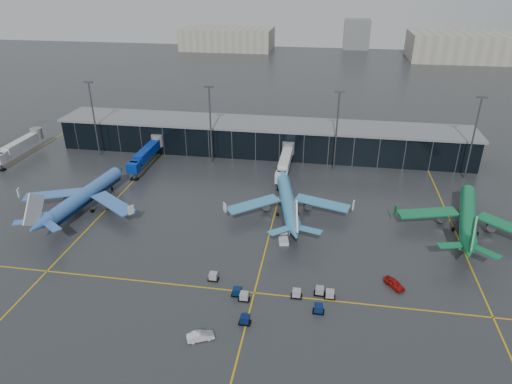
# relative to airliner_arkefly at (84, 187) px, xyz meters

# --- Properties ---
(ground) EXTENTS (600.00, 600.00, 0.00)m
(ground) POSITION_rel_airliner_arkefly_xyz_m (40.33, -13.26, -6.16)
(ground) COLOR #282B2D
(ground) RESTS_ON ground
(terminal_pier) EXTENTS (142.00, 17.00, 10.70)m
(terminal_pier) POSITION_rel_airliner_arkefly_xyz_m (40.33, 48.74, -0.74)
(terminal_pier) COLOR black
(terminal_pier) RESTS_ON ground
(jet_bridges) EXTENTS (94.00, 27.50, 7.20)m
(jet_bridges) POSITION_rel_airliner_arkefly_xyz_m (5.33, 29.73, -1.61)
(jet_bridges) COLOR #595B60
(jet_bridges) RESTS_ON ground
(flood_masts) EXTENTS (203.00, 0.50, 25.50)m
(flood_masts) POSITION_rel_airliner_arkefly_xyz_m (45.33, 36.74, 7.65)
(flood_masts) COLOR #595B60
(flood_masts) RESTS_ON ground
(distant_hangars) EXTENTS (260.00, 71.00, 22.00)m
(distant_hangars) POSITION_rel_airliner_arkefly_xyz_m (90.28, 256.82, 2.63)
(distant_hangars) COLOR #B2AD99
(distant_hangars) RESTS_ON ground
(taxi_lines) EXTENTS (220.00, 120.00, 0.02)m
(taxi_lines) POSITION_rel_airliner_arkefly_xyz_m (50.33, -2.65, -6.15)
(taxi_lines) COLOR gold
(taxi_lines) RESTS_ON ground
(airliner_arkefly) EXTENTS (40.07, 44.29, 12.32)m
(airliner_arkefly) POSITION_rel_airliner_arkefly_xyz_m (0.00, 0.00, 0.00)
(airliner_arkefly) COLOR #3D72C8
(airliner_arkefly) RESTS_ON ground
(airliner_klm_near) EXTENTS (41.01, 44.72, 11.92)m
(airliner_klm_near) POSITION_rel_airliner_arkefly_xyz_m (53.45, 6.12, -0.20)
(airliner_klm_near) COLOR #3A8DBF
(airliner_klm_near) RESTS_ON ground
(airliner_aer_lingus) EXTENTS (42.99, 46.57, 12.17)m
(airliner_aer_lingus) POSITION_rel_airliner_arkefly_xyz_m (97.95, 4.52, -0.08)
(airliner_aer_lingus) COLOR #0D723F
(airliner_aer_lingus) RESTS_ON ground
(baggage_carts) EXTENTS (26.17, 13.20, 1.70)m
(baggage_carts) POSITION_rel_airliner_arkefly_xyz_m (54.69, -29.64, -5.40)
(baggage_carts) COLOR black
(baggage_carts) RESTS_ON ground
(mobile_airstair) EXTENTS (2.76, 3.55, 3.45)m
(mobile_airstair) POSITION_rel_airliner_arkefly_xyz_m (54.15, -8.78, -5.39)
(mobile_airstair) COLOR silver
(mobile_airstair) RESTS_ON ground
(service_van_red) EXTENTS (4.48, 5.00, 1.64)m
(service_van_red) POSITION_rel_airliner_arkefly_xyz_m (78.07, -21.84, -5.34)
(service_van_red) COLOR #97110B
(service_van_red) RESTS_ON ground
(service_van_white) EXTENTS (5.03, 3.52, 1.57)m
(service_van_white) POSITION_rel_airliner_arkefly_xyz_m (43.17, -42.31, -5.38)
(service_van_white) COLOR silver
(service_van_white) RESTS_ON ground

